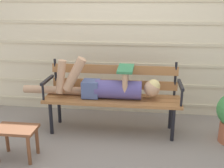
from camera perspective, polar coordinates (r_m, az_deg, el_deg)
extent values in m
plane|color=gray|center=(3.31, -0.42, -11.34)|extent=(12.00, 12.00, 0.00)
cube|color=beige|center=(3.80, 1.25, 10.68)|extent=(4.08, 0.06, 2.30)
cube|color=beige|center=(4.00, 1.11, -3.82)|extent=(4.08, 0.02, 0.04)
cube|color=beige|center=(3.91, 1.13, 0.11)|extent=(4.08, 0.02, 0.04)
cube|color=beige|center=(3.83, 1.16, 4.21)|extent=(4.08, 0.02, 0.04)
cube|color=beige|center=(3.78, 1.18, 8.46)|extent=(4.08, 0.02, 0.04)
cube|color=beige|center=(3.75, 1.21, 12.80)|extent=(4.08, 0.02, 0.04)
cube|color=beige|center=(3.74, 1.24, 17.19)|extent=(4.08, 0.02, 0.04)
cube|color=#9E6638|center=(3.18, -0.31, -4.15)|extent=(1.66, 0.13, 0.04)
cube|color=#9E6638|center=(3.31, 0.00, -3.27)|extent=(1.66, 0.13, 0.04)
cube|color=#9E6638|center=(3.44, 0.28, -2.46)|extent=(1.66, 0.13, 0.04)
cube|color=#9E6638|center=(3.46, 0.41, -0.02)|extent=(1.59, 0.05, 0.11)
cube|color=#9E6638|center=(3.41, 0.41, 3.08)|extent=(1.59, 0.05, 0.11)
cylinder|color=black|center=(3.60, -11.76, 1.88)|extent=(0.03, 0.03, 0.42)
cylinder|color=black|center=(3.43, 13.16, 1.06)|extent=(0.03, 0.03, 0.42)
cylinder|color=black|center=(3.41, -12.70, -7.09)|extent=(0.04, 0.04, 0.40)
cylinder|color=black|center=(3.25, 12.68, -8.39)|extent=(0.04, 0.04, 0.40)
cylinder|color=black|center=(3.69, -11.04, -5.04)|extent=(0.04, 0.04, 0.40)
cylinder|color=black|center=(3.54, 12.20, -6.11)|extent=(0.04, 0.04, 0.40)
cube|color=black|center=(3.43, -13.47, 0.80)|extent=(0.04, 0.40, 0.03)
cylinder|color=black|center=(3.31, -14.30, -1.65)|extent=(0.03, 0.03, 0.20)
cube|color=black|center=(3.25, 14.23, -0.17)|extent=(0.04, 0.40, 0.03)
cylinder|color=black|center=(3.13, 14.44, -2.81)|extent=(0.03, 0.03, 0.20)
cylinder|color=#514784|center=(3.26, 1.36, -1.19)|extent=(0.55, 0.22, 0.22)
cube|color=#475684|center=(3.31, -4.46, -0.96)|extent=(0.20, 0.21, 0.20)
sphere|color=tan|center=(3.24, 8.37, -0.94)|extent=(0.19, 0.19, 0.19)
sphere|color=#E0C67A|center=(3.23, 8.75, -0.39)|extent=(0.16, 0.16, 0.16)
cylinder|color=tan|center=(3.24, -7.92, 2.03)|extent=(0.30, 0.11, 0.43)
cylinder|color=tan|center=(3.29, -10.69, 1.50)|extent=(0.15, 0.09, 0.42)
cylinder|color=tan|center=(3.50, -11.96, -1.23)|extent=(0.80, 0.10, 0.10)
cylinder|color=tan|center=(3.14, 2.74, 0.43)|extent=(0.06, 0.06, 0.25)
cylinder|color=tan|center=(3.29, 2.95, 1.23)|extent=(0.06, 0.06, 0.25)
cube|color=#337A4C|center=(3.18, 2.88, 3.22)|extent=(0.19, 0.26, 0.07)
cube|color=brown|center=(2.96, -19.60, -8.94)|extent=(0.42, 0.26, 0.03)
cylinder|color=brown|center=(2.88, -17.09, -13.25)|extent=(0.04, 0.04, 0.31)
cylinder|color=brown|center=(3.19, -21.23, -10.59)|extent=(0.04, 0.04, 0.31)
cylinder|color=brown|center=(3.05, -15.49, -11.31)|extent=(0.04, 0.04, 0.31)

